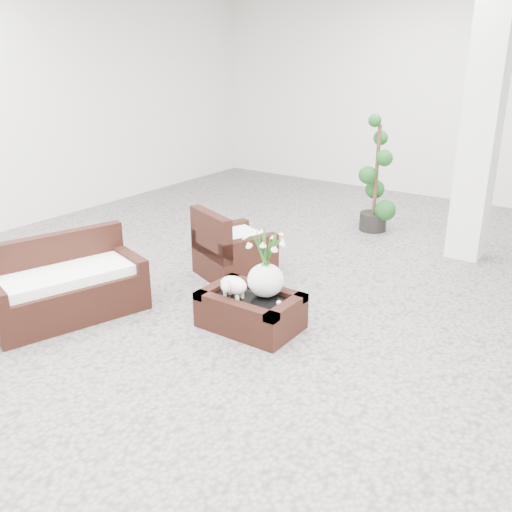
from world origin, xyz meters
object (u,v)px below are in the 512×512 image
Objects in this scene: topiary at (376,175)px; armchair at (234,243)px; loveseat at (66,280)px; coffee_table at (251,312)px.

armchair is at bearing -103.44° from topiary.
coffee_table is at bearing -45.08° from loveseat.
coffee_table is 0.62× the size of loveseat.
coffee_table is 0.56× the size of topiary.
loveseat is at bearing -152.60° from coffee_table.
armchair reaches higher than loveseat.
topiary is (-0.30, 3.45, 0.65)m from coffee_table.
armchair is at bearing 133.61° from coffee_table.
topiary reaches higher than armchair.
armchair is at bearing -4.01° from loveseat.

